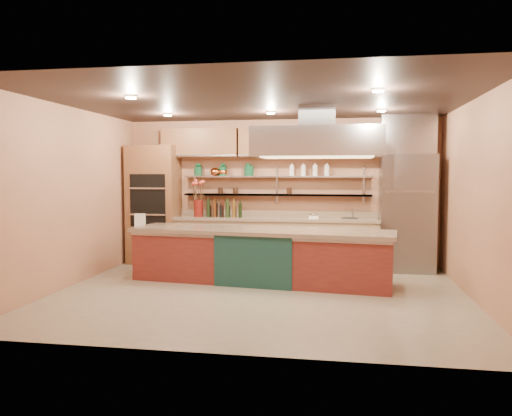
% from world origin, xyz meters
% --- Properties ---
extents(floor, '(6.00, 5.00, 0.02)m').
position_xyz_m(floor, '(0.00, 0.00, -0.01)').
color(floor, gray).
rests_on(floor, ground).
extents(ceiling, '(6.00, 5.00, 0.02)m').
position_xyz_m(ceiling, '(0.00, 0.00, 2.80)').
color(ceiling, black).
rests_on(ceiling, wall_back).
extents(wall_back, '(6.00, 0.04, 2.80)m').
position_xyz_m(wall_back, '(0.00, 2.50, 1.40)').
color(wall_back, '#B37854').
rests_on(wall_back, floor).
extents(wall_front, '(6.00, 0.04, 2.80)m').
position_xyz_m(wall_front, '(0.00, -2.50, 1.40)').
color(wall_front, '#B37854').
rests_on(wall_front, floor).
extents(wall_left, '(0.04, 5.00, 2.80)m').
position_xyz_m(wall_left, '(-3.00, 0.00, 1.40)').
color(wall_left, '#B37854').
rests_on(wall_left, floor).
extents(wall_right, '(0.04, 5.00, 2.80)m').
position_xyz_m(wall_right, '(3.00, 0.00, 1.40)').
color(wall_right, '#B37854').
rests_on(wall_right, floor).
extents(oven_stack, '(0.95, 0.64, 2.30)m').
position_xyz_m(oven_stack, '(-2.45, 2.18, 1.15)').
color(oven_stack, brown).
rests_on(oven_stack, floor).
extents(refrigerator, '(0.95, 0.72, 2.10)m').
position_xyz_m(refrigerator, '(2.35, 2.14, 1.05)').
color(refrigerator, gray).
rests_on(refrigerator, floor).
extents(back_counter, '(3.84, 0.64, 0.93)m').
position_xyz_m(back_counter, '(-0.05, 2.20, 0.47)').
color(back_counter, '#A28561').
rests_on(back_counter, floor).
extents(wall_shelf_lower, '(3.60, 0.26, 0.03)m').
position_xyz_m(wall_shelf_lower, '(-0.05, 2.37, 1.35)').
color(wall_shelf_lower, '#A2A3A8').
rests_on(wall_shelf_lower, wall_back).
extents(wall_shelf_upper, '(3.60, 0.26, 0.03)m').
position_xyz_m(wall_shelf_upper, '(-0.05, 2.37, 1.70)').
color(wall_shelf_upper, '#A2A3A8').
rests_on(wall_shelf_upper, wall_back).
extents(upper_cabinets, '(4.60, 0.36, 0.55)m').
position_xyz_m(upper_cabinets, '(0.00, 2.32, 2.35)').
color(upper_cabinets, brown).
rests_on(upper_cabinets, wall_back).
extents(range_hood, '(2.00, 1.00, 0.45)m').
position_xyz_m(range_hood, '(0.80, 0.75, 2.25)').
color(range_hood, '#A2A3A8').
rests_on(range_hood, ceiling).
extents(ceiling_downlights, '(4.00, 2.80, 0.02)m').
position_xyz_m(ceiling_downlights, '(0.00, 0.20, 2.77)').
color(ceiling_downlights, '#FFE5A5').
rests_on(ceiling_downlights, ceiling).
extents(island, '(4.22, 1.38, 0.86)m').
position_xyz_m(island, '(-0.10, 0.75, 0.43)').
color(island, maroon).
rests_on(island, floor).
extents(flower_vase, '(0.20, 0.20, 0.32)m').
position_xyz_m(flower_vase, '(-1.54, 2.15, 1.09)').
color(flower_vase, '#5D120E').
rests_on(flower_vase, back_counter).
extents(oil_bottle_cluster, '(0.75, 0.23, 0.24)m').
position_xyz_m(oil_bottle_cluster, '(-1.02, 2.15, 1.05)').
color(oil_bottle_cluster, black).
rests_on(oil_bottle_cluster, back_counter).
extents(kitchen_scale, '(0.21, 0.19, 0.10)m').
position_xyz_m(kitchen_scale, '(0.68, 2.15, 0.98)').
color(kitchen_scale, white).
rests_on(kitchen_scale, back_counter).
extents(bar_faucet, '(0.03, 0.03, 0.23)m').
position_xyz_m(bar_faucet, '(1.39, 2.25, 1.04)').
color(bar_faucet, silver).
rests_on(bar_faucet, back_counter).
extents(copper_kettle, '(0.24, 0.24, 0.16)m').
position_xyz_m(copper_kettle, '(-1.26, 2.37, 1.79)').
color(copper_kettle, '#BC5C2B').
rests_on(copper_kettle, wall_shelf_upper).
extents(green_canister, '(0.18, 0.18, 0.19)m').
position_xyz_m(green_canister, '(-0.57, 2.37, 1.81)').
color(green_canister, '#0E4425').
rests_on(green_canister, wall_shelf_upper).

